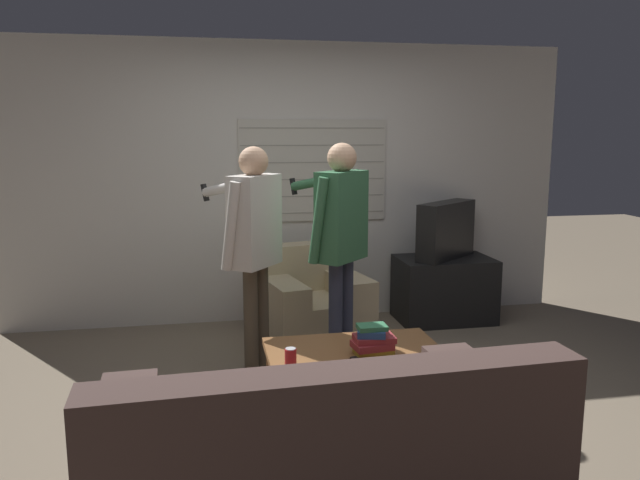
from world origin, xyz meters
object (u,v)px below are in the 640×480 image
person_right_standing (340,230)px  spare_remote (358,362)px  person_left_standing (253,235)px  soda_can (291,359)px  tv (446,230)px  book_stack (373,340)px  coffee_table (355,356)px  armchair_beige (312,304)px

person_right_standing → spare_remote: size_ratio=12.37×
person_left_standing → spare_remote: person_left_standing is taller
soda_can → tv: bearing=49.8°
person_left_standing → book_stack: person_left_standing is taller
tv → soda_can: (-1.74, -2.06, -0.35)m
book_stack → coffee_table: bearing=133.2°
coffee_table → person_left_standing: person_left_standing is taller
tv → book_stack: 2.29m
coffee_table → soda_can: (-0.43, -0.25, 0.10)m
soda_can → spare_remote: soda_can is taller
coffee_table → tv: size_ratio=1.54×
armchair_beige → spare_remote: size_ratio=7.05×
soda_can → spare_remote: 0.39m
coffee_table → armchair_beige: bearing=89.8°
book_stack → soda_can: bearing=-163.0°
armchair_beige → spare_remote: armchair_beige is taller
armchair_beige → book_stack: 1.62m
tv → person_right_standing: size_ratio=0.41×
tv → person_left_standing: bearing=-8.3°
armchair_beige → tv: tv is taller
person_right_standing → tv: bearing=-4.4°
tv → person_left_standing: 2.17m
tv → person_right_standing: 1.64m
coffee_table → person_left_standing: bearing=127.5°
armchair_beige → tv: 1.45m
armchair_beige → book_stack: armchair_beige is taller
tv → book_stack: (-1.22, -1.90, -0.33)m
armchair_beige → coffee_table: bearing=78.1°
armchair_beige → coffee_table: size_ratio=0.89×
tv → book_stack: tv is taller
person_right_standing → spare_remote: 1.17m
armchair_beige → person_right_standing: person_right_standing is taller
book_stack → soda_can: 0.54m
armchair_beige → person_left_standing: size_ratio=0.58×
armchair_beige → soda_can: bearing=64.3°
armchair_beige → soda_can: 1.82m
soda_can → spare_remote: (0.39, 0.01, -0.05)m
person_left_standing → soda_can: 1.11m
person_right_standing → spare_remote: bearing=-141.5°
tv → book_stack: size_ratio=2.71×
armchair_beige → tv: size_ratio=1.38×
book_stack → soda_can: size_ratio=2.03×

